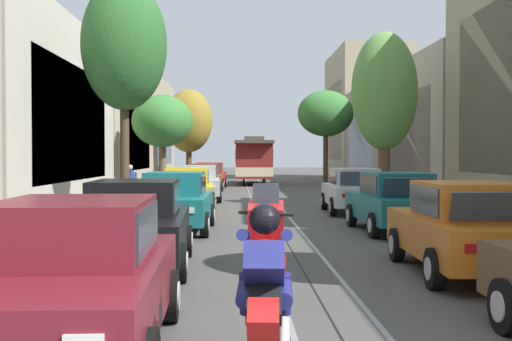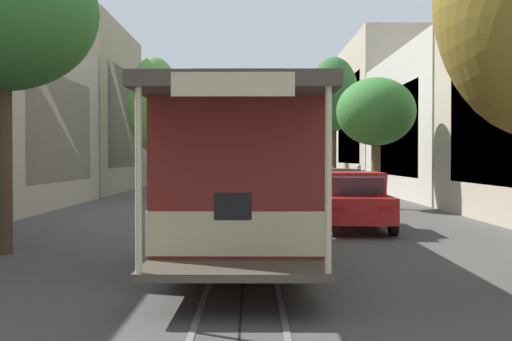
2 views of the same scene
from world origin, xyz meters
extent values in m
plane|color=#4C4947|center=(0.00, 24.42, 0.00)|extent=(160.00, 160.00, 0.00)
cube|color=gray|center=(-0.53, 28.52, 0.01)|extent=(0.08, 69.05, 0.01)
cube|color=gray|center=(0.53, 28.52, 0.01)|extent=(0.08, 69.05, 0.01)
cube|color=black|center=(0.00, 28.52, 0.00)|extent=(0.03, 69.05, 0.01)
cube|color=beige|center=(-10.03, 20.89, 3.61)|extent=(5.56, 14.96, 7.23)
cube|color=#2D3842|center=(-7.27, 20.89, 3.25)|extent=(0.04, 10.68, 4.34)
cube|color=#BCAD93|center=(-9.90, 36.16, 3.82)|extent=(5.30, 14.96, 7.64)
cube|color=#2D3842|center=(-7.27, 36.16, 3.44)|extent=(0.04, 10.68, 4.59)
cube|color=tan|center=(-9.62, 51.42, 4.19)|extent=(4.74, 14.96, 8.39)
cube|color=#2D3842|center=(-7.27, 51.42, 3.77)|extent=(0.04, 10.68, 5.03)
cube|color=#2D3842|center=(7.27, 16.31, 4.25)|extent=(0.04, 8.55, 5.67)
cube|color=#BCAD93|center=(9.70, 28.52, 3.43)|extent=(4.89, 11.91, 6.85)
cube|color=#2D3842|center=(7.27, 28.52, 3.08)|extent=(0.04, 8.55, 4.11)
cube|color=gray|center=(9.44, 40.73, 3.37)|extent=(4.36, 11.91, 6.74)
cube|color=#2D3842|center=(7.27, 40.73, 3.03)|extent=(0.04, 8.55, 4.05)
cube|color=tan|center=(10.12, 52.94, 5.50)|extent=(5.74, 11.91, 11.00)
cube|color=#2D3842|center=(7.27, 52.94, 4.95)|extent=(0.04, 8.55, 6.60)
cube|color=maroon|center=(-2.82, 2.58, 0.65)|extent=(1.92, 4.35, 0.66)
cube|color=maroon|center=(-2.83, 2.73, 1.28)|extent=(1.53, 2.11, 0.60)
cube|color=#2D3842|center=(-2.80, 1.89, 1.26)|extent=(1.34, 0.26, 0.47)
cube|color=#2D3842|center=(-2.86, 3.91, 1.26)|extent=(1.30, 0.23, 0.45)
cube|color=#2D3842|center=(-2.08, 2.75, 1.28)|extent=(0.08, 1.81, 0.47)
cube|color=#2D3842|center=(-3.57, 2.70, 1.28)|extent=(0.08, 1.81, 0.47)
cube|color=#B21414|center=(-2.33, 4.75, 0.75)|extent=(0.28, 0.05, 0.12)
cube|color=#B21414|center=(-3.44, 4.72, 0.75)|extent=(0.28, 0.05, 0.12)
cylinder|color=black|center=(-1.98, 3.93, 0.32)|extent=(0.22, 0.65, 0.64)
cylinder|color=silver|center=(-1.87, 3.94, 0.32)|extent=(0.03, 0.35, 0.35)
cylinder|color=black|center=(-3.74, 3.88, 0.32)|extent=(0.22, 0.65, 0.64)
cylinder|color=silver|center=(-3.85, 3.88, 0.32)|extent=(0.03, 0.35, 0.35)
cube|color=black|center=(-3.00, 7.70, 0.65)|extent=(1.97, 4.37, 0.66)
cube|color=black|center=(-3.00, 7.85, 1.28)|extent=(1.56, 2.12, 0.60)
cube|color=#2D3842|center=(-2.97, 7.01, 1.26)|extent=(1.34, 0.27, 0.47)
cube|color=#2D3842|center=(-3.05, 9.03, 1.26)|extent=(1.30, 0.25, 0.45)
cube|color=#2D3842|center=(-2.26, 7.88, 1.28)|extent=(0.10, 1.81, 0.47)
cube|color=#2D3842|center=(-3.75, 7.82, 1.28)|extent=(0.10, 1.81, 0.47)
cube|color=white|center=(-2.36, 5.56, 0.75)|extent=(0.28, 0.05, 0.14)
cube|color=#B21414|center=(-2.53, 9.88, 0.75)|extent=(0.28, 0.05, 0.12)
cube|color=white|center=(-3.47, 5.52, 0.75)|extent=(0.28, 0.05, 0.14)
cube|color=#B21414|center=(-3.64, 9.84, 0.75)|extent=(0.28, 0.05, 0.12)
cylinder|color=black|center=(-2.07, 6.40, 0.32)|extent=(0.22, 0.65, 0.64)
cylinder|color=silver|center=(-1.96, 6.41, 0.32)|extent=(0.03, 0.35, 0.35)
cylinder|color=black|center=(-3.83, 6.34, 0.32)|extent=(0.22, 0.65, 0.64)
cylinder|color=silver|center=(-3.94, 6.33, 0.32)|extent=(0.03, 0.35, 0.35)
cylinder|color=black|center=(-2.17, 9.07, 0.32)|extent=(0.22, 0.65, 0.64)
cylinder|color=silver|center=(-2.06, 9.07, 0.32)|extent=(0.03, 0.35, 0.35)
cylinder|color=black|center=(-3.93, 9.00, 0.32)|extent=(0.22, 0.65, 0.64)
cylinder|color=silver|center=(-4.04, 8.99, 0.32)|extent=(0.03, 0.35, 0.35)
cube|color=#196B70|center=(-2.83, 13.45, 0.65)|extent=(1.87, 4.33, 0.66)
cube|color=#196B70|center=(-2.82, 13.60, 1.28)|extent=(1.51, 2.09, 0.60)
cube|color=#2D3842|center=(-2.84, 12.76, 1.26)|extent=(1.34, 0.24, 0.47)
cube|color=#2D3842|center=(-2.81, 14.78, 1.26)|extent=(1.30, 0.22, 0.45)
cube|color=#2D3842|center=(-2.08, 13.59, 1.28)|extent=(0.06, 1.81, 0.47)
cube|color=#2D3842|center=(-3.57, 13.61, 1.28)|extent=(0.06, 1.81, 0.47)
cube|color=white|center=(-2.30, 11.28, 0.75)|extent=(0.28, 0.04, 0.14)
cube|color=#B21414|center=(-2.23, 15.60, 0.75)|extent=(0.28, 0.04, 0.12)
cube|color=white|center=(-3.42, 11.30, 0.75)|extent=(0.28, 0.04, 0.14)
cube|color=#B21414|center=(-3.35, 15.62, 0.75)|extent=(0.28, 0.04, 0.12)
cylinder|color=black|center=(-1.97, 12.10, 0.32)|extent=(0.21, 0.64, 0.64)
cylinder|color=silver|center=(-1.86, 12.10, 0.32)|extent=(0.03, 0.35, 0.35)
cylinder|color=black|center=(-3.73, 12.13, 0.32)|extent=(0.21, 0.64, 0.64)
cylinder|color=silver|center=(-3.84, 12.13, 0.32)|extent=(0.03, 0.35, 0.35)
cylinder|color=black|center=(-1.93, 14.77, 0.32)|extent=(0.21, 0.64, 0.64)
cylinder|color=silver|center=(-1.82, 14.76, 0.32)|extent=(0.03, 0.35, 0.35)
cylinder|color=black|center=(-3.68, 14.80, 0.32)|extent=(0.21, 0.64, 0.64)
cylinder|color=silver|center=(-3.79, 14.80, 0.32)|extent=(0.03, 0.35, 0.35)
cube|color=gold|center=(-2.96, 19.49, 0.65)|extent=(1.96, 4.37, 0.66)
cube|color=gold|center=(-2.96, 19.64, 1.28)|extent=(1.55, 2.12, 0.60)
cube|color=#2D3842|center=(-2.93, 18.80, 1.26)|extent=(1.34, 0.27, 0.47)
cube|color=#2D3842|center=(-3.01, 20.82, 1.26)|extent=(1.30, 0.25, 0.45)
cube|color=#2D3842|center=(-2.21, 19.67, 1.28)|extent=(0.10, 1.81, 0.47)
cube|color=#2D3842|center=(-3.71, 19.61, 1.28)|extent=(0.10, 1.81, 0.47)
cube|color=white|center=(-2.32, 17.35, 0.75)|extent=(0.28, 0.05, 0.14)
cube|color=#B21414|center=(-2.48, 21.67, 0.75)|extent=(0.28, 0.05, 0.12)
cube|color=white|center=(-3.43, 17.31, 0.75)|extent=(0.28, 0.05, 0.14)
cube|color=#B21414|center=(-3.60, 21.63, 0.75)|extent=(0.28, 0.05, 0.12)
cylinder|color=black|center=(-2.03, 18.19, 0.32)|extent=(0.22, 0.65, 0.64)
cylinder|color=silver|center=(-1.92, 18.19, 0.32)|extent=(0.03, 0.35, 0.35)
cylinder|color=black|center=(-3.78, 18.12, 0.32)|extent=(0.22, 0.65, 0.64)
cylinder|color=silver|center=(-3.89, 18.12, 0.32)|extent=(0.03, 0.35, 0.35)
cylinder|color=black|center=(-2.13, 20.85, 0.32)|extent=(0.22, 0.65, 0.64)
cylinder|color=silver|center=(-2.02, 20.86, 0.32)|extent=(0.03, 0.35, 0.35)
cylinder|color=black|center=(-3.89, 20.79, 0.32)|extent=(0.22, 0.65, 0.64)
cylinder|color=silver|center=(-4.00, 20.78, 0.32)|extent=(0.03, 0.35, 0.35)
cube|color=#B7B7BC|center=(-2.86, 25.13, 0.65)|extent=(1.96, 4.37, 0.66)
cube|color=#B7B7BC|center=(-2.87, 25.28, 1.28)|extent=(1.55, 2.12, 0.60)
cube|color=#2D3842|center=(-2.84, 24.44, 1.26)|extent=(1.34, 0.27, 0.47)
cube|color=#2D3842|center=(-2.91, 26.46, 1.26)|extent=(1.30, 0.25, 0.45)
cube|color=#2D3842|center=(-2.12, 25.31, 1.28)|extent=(0.10, 1.81, 0.47)
cube|color=#2D3842|center=(-3.62, 25.25, 1.28)|extent=(0.10, 1.81, 0.47)
cube|color=white|center=(-2.22, 22.99, 0.75)|extent=(0.28, 0.05, 0.14)
cube|color=#B21414|center=(-2.39, 27.31, 0.75)|extent=(0.28, 0.05, 0.12)
cube|color=white|center=(-3.34, 22.95, 0.75)|extent=(0.28, 0.05, 0.14)
cube|color=#B21414|center=(-3.50, 27.26, 0.75)|extent=(0.28, 0.05, 0.12)
cylinder|color=black|center=(-1.93, 23.83, 0.32)|extent=(0.22, 0.65, 0.64)
cylinder|color=silver|center=(-1.82, 23.83, 0.32)|extent=(0.03, 0.35, 0.35)
cylinder|color=black|center=(-3.69, 23.76, 0.32)|extent=(0.22, 0.65, 0.64)
cylinder|color=silver|center=(-3.80, 23.76, 0.32)|extent=(0.03, 0.35, 0.35)
cylinder|color=black|center=(-2.03, 26.49, 0.32)|extent=(0.22, 0.65, 0.64)
cylinder|color=silver|center=(-1.92, 26.50, 0.32)|extent=(0.03, 0.35, 0.35)
cylinder|color=black|center=(-3.79, 26.42, 0.32)|extent=(0.22, 0.65, 0.64)
cylinder|color=silver|center=(-3.90, 26.42, 0.32)|extent=(0.03, 0.35, 0.35)
cube|color=brown|center=(-2.98, 30.81, 0.65)|extent=(1.94, 4.36, 0.66)
cube|color=brown|center=(-2.98, 30.96, 1.28)|extent=(1.54, 2.11, 0.60)
cube|color=#2D3842|center=(-3.00, 30.12, 1.26)|extent=(1.34, 0.27, 0.47)
cube|color=#2D3842|center=(-2.94, 32.14, 1.26)|extent=(1.30, 0.24, 0.45)
cube|color=#2D3842|center=(-2.23, 30.94, 1.28)|extent=(0.09, 1.81, 0.47)
cube|color=#2D3842|center=(-3.72, 30.99, 1.28)|extent=(0.09, 1.81, 0.47)
cube|color=white|center=(-2.49, 28.63, 0.75)|extent=(0.28, 0.05, 0.14)
cube|color=#B21414|center=(-2.35, 32.95, 0.75)|extent=(0.28, 0.05, 0.12)
cube|color=white|center=(-3.61, 28.67, 0.75)|extent=(0.28, 0.05, 0.14)
cube|color=#B21414|center=(-3.47, 32.99, 0.75)|extent=(0.28, 0.05, 0.12)
cylinder|color=black|center=(-2.15, 29.45, 0.32)|extent=(0.22, 0.65, 0.64)
cylinder|color=silver|center=(-2.04, 29.45, 0.32)|extent=(0.03, 0.35, 0.35)
cylinder|color=black|center=(-3.90, 29.51, 0.32)|extent=(0.22, 0.65, 0.64)
cylinder|color=silver|center=(-4.01, 29.51, 0.32)|extent=(0.03, 0.35, 0.35)
cylinder|color=black|center=(-2.06, 32.11, 0.32)|extent=(0.22, 0.65, 0.64)
cylinder|color=silver|center=(-1.95, 32.11, 0.32)|extent=(0.03, 0.35, 0.35)
cylinder|color=black|center=(-3.82, 32.17, 0.32)|extent=(0.22, 0.65, 0.64)
cylinder|color=silver|center=(-3.93, 32.18, 0.32)|extent=(0.03, 0.35, 0.35)
cube|color=red|center=(-2.88, 36.37, 0.65)|extent=(1.99, 4.38, 0.66)
cube|color=red|center=(-2.87, 36.52, 1.28)|extent=(1.57, 2.13, 0.60)
cube|color=#2D3842|center=(-2.91, 35.68, 1.26)|extent=(1.34, 0.28, 0.47)
cube|color=#2D3842|center=(-2.82, 37.70, 1.26)|extent=(1.30, 0.26, 0.45)
cube|color=#2D3842|center=(-2.13, 36.49, 1.28)|extent=(0.11, 1.81, 0.47)
cube|color=#2D3842|center=(-3.62, 36.55, 1.28)|extent=(0.11, 1.81, 0.47)
cube|color=white|center=(-2.42, 34.19, 0.75)|extent=(0.28, 0.05, 0.14)
cube|color=#B21414|center=(-2.23, 38.50, 0.75)|extent=(0.28, 0.05, 0.12)
cube|color=white|center=(-3.54, 34.24, 0.75)|extent=(0.28, 0.05, 0.14)
cube|color=#B21414|center=(-3.34, 38.55, 0.75)|extent=(0.28, 0.05, 0.12)
cylinder|color=black|center=(-2.06, 35.00, 0.32)|extent=(0.23, 0.65, 0.64)
cylinder|color=silver|center=(-1.95, 34.99, 0.32)|extent=(0.04, 0.35, 0.35)
cylinder|color=black|center=(-3.82, 35.08, 0.32)|extent=(0.23, 0.65, 0.64)
cylinder|color=silver|center=(-3.93, 35.08, 0.32)|extent=(0.04, 0.35, 0.35)
cylinder|color=black|center=(-1.94, 37.66, 0.32)|extent=(0.23, 0.65, 0.64)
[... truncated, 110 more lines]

